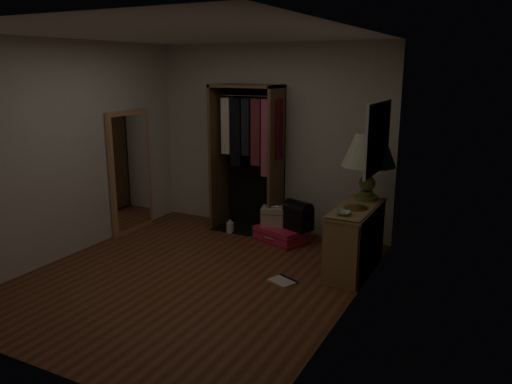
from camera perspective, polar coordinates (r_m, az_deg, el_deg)
ground at (r=5.70m, az=-7.16°, el=-9.59°), size 4.00×4.00×0.00m
room_walls at (r=5.27m, az=-6.72°, el=5.52°), size 3.52×4.02×2.60m
console_bookshelf at (r=5.84m, az=11.33°, el=-5.03°), size 0.42×1.12×0.75m
open_wardrobe at (r=6.93m, az=-0.76°, el=5.33°), size 1.00×0.50×2.05m
floor_mirror at (r=7.21m, az=-14.14°, el=2.24°), size 0.06×0.80×1.70m
pink_suitcase at (r=6.71m, az=2.88°, el=-4.85°), size 0.77×0.66×0.20m
train_case at (r=6.74m, az=2.17°, el=-2.75°), size 0.42×0.35×0.26m
black_bag at (r=6.56m, az=4.85°, el=-2.59°), size 0.42×0.35×0.39m
table_lamp at (r=5.95m, az=12.78°, el=4.56°), size 0.80×0.80×0.79m
brass_tray at (r=5.65m, az=11.34°, el=-1.78°), size 0.34×0.34×0.02m
ceramic_bowl at (r=5.38m, az=9.93°, el=-2.39°), size 0.17×0.17×0.04m
white_jug at (r=7.07m, az=-2.97°, el=-4.04°), size 0.14×0.14×0.18m
floor_book at (r=5.53m, az=3.17°, el=-10.11°), size 0.34×0.31×0.03m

